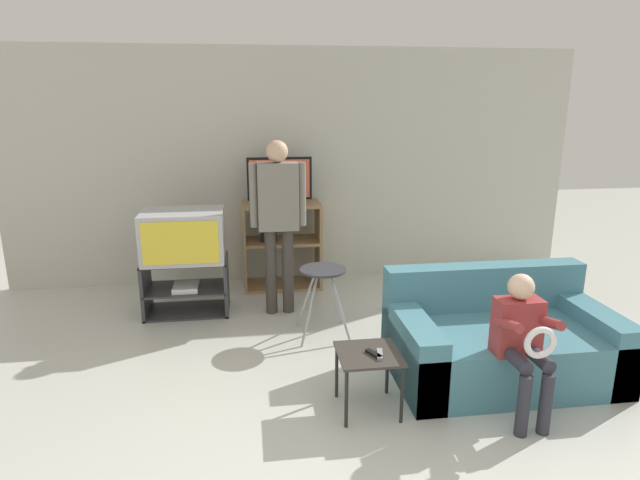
# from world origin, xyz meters

# --- Properties ---
(wall_back) EXTENTS (6.40, 0.06, 2.60)m
(wall_back) POSITION_xyz_m (0.00, 3.71, 1.30)
(wall_back) COLOR beige
(wall_back) RESTS_ON ground_plane
(tv_stand) EXTENTS (0.81, 0.49, 0.54)m
(tv_stand) POSITION_xyz_m (-1.18, 2.80, 0.27)
(tv_stand) COLOR #38383D
(tv_stand) RESTS_ON ground_plane
(television_main) EXTENTS (0.77, 0.55, 0.48)m
(television_main) POSITION_xyz_m (-1.18, 2.79, 0.78)
(television_main) COLOR #B2B2B7
(television_main) RESTS_ON tv_stand
(media_shelf) EXTENTS (0.85, 0.45, 0.96)m
(media_shelf) POSITION_xyz_m (-0.20, 3.42, 0.49)
(media_shelf) COLOR #9E7A51
(media_shelf) RESTS_ON ground_plane
(television_flat) EXTENTS (0.69, 0.20, 0.50)m
(television_flat) POSITION_xyz_m (-0.21, 3.39, 1.19)
(television_flat) COLOR black
(television_flat) RESTS_ON media_shelf
(folding_stool) EXTENTS (0.45, 0.45, 0.63)m
(folding_stool) POSITION_xyz_m (0.07, 2.09, 0.53)
(folding_stool) COLOR #99999E
(folding_stool) RESTS_ON ground_plane
(snack_table) EXTENTS (0.42, 0.42, 0.42)m
(snack_table) POSITION_xyz_m (0.20, 0.87, 0.37)
(snack_table) COLOR #38332D
(snack_table) RESTS_ON ground_plane
(remote_control_black) EXTENTS (0.10, 0.14, 0.02)m
(remote_control_black) POSITION_xyz_m (0.23, 0.83, 0.43)
(remote_control_black) COLOR black
(remote_control_black) RESTS_ON snack_table
(remote_control_white) EXTENTS (0.07, 0.15, 0.02)m
(remote_control_white) POSITION_xyz_m (0.27, 0.82, 0.43)
(remote_control_white) COLOR gray
(remote_control_white) RESTS_ON snack_table
(couch) EXTENTS (1.62, 0.95, 0.77)m
(couch) POSITION_xyz_m (1.30, 1.21, 0.27)
(couch) COLOR teal
(couch) RESTS_ON ground_plane
(person_standing_adult) EXTENTS (0.53, 0.20, 1.69)m
(person_standing_adult) POSITION_xyz_m (-0.27, 2.67, 1.03)
(person_standing_adult) COLOR #3D3833
(person_standing_adult) RESTS_ON ground_plane
(person_seated_child) EXTENTS (0.33, 0.43, 0.97)m
(person_seated_child) POSITION_xyz_m (1.17, 0.67, 0.57)
(person_seated_child) COLOR #2D2D38
(person_seated_child) RESTS_ON ground_plane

